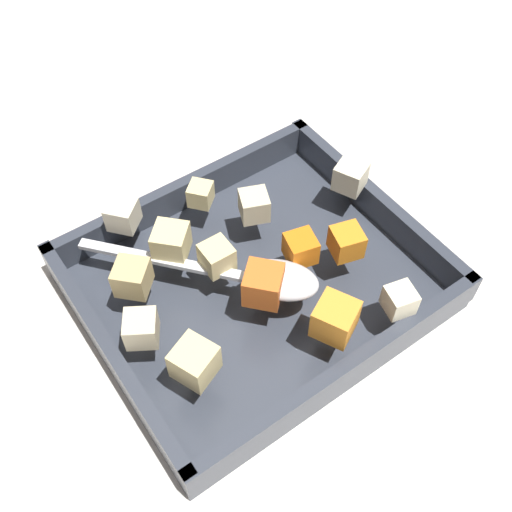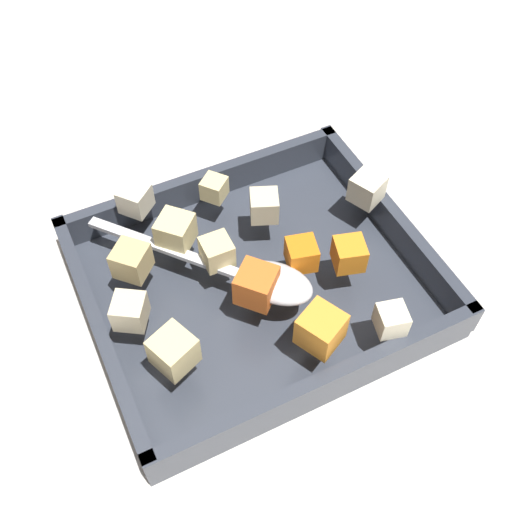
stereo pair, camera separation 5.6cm
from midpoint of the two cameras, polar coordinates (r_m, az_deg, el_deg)
The scene contains 17 objects.
ground_plane at distance 0.61m, azimuth 1.22°, elevation -4.00°, with size 4.00×4.00×0.00m, color beige.
baking_dish at distance 0.60m, azimuth 2.68°, elevation -2.83°, with size 0.32×0.27×0.05m.
carrot_chunk_front_center at distance 0.53m, azimuth 2.86°, elevation -3.02°, with size 0.03×0.03×0.03m, color orange.
carrot_chunk_center at distance 0.56m, azimuth 7.14°, elevation -0.02°, with size 0.03×0.03×0.03m, color orange.
carrot_chunk_near_spoon at distance 0.52m, azimuth 9.24°, elevation -7.01°, with size 0.03×0.03×0.03m, color orange.
carrot_chunk_mid_right at distance 0.57m, azimuth 11.53°, elevation -0.00°, with size 0.03×0.03×0.03m, color orange.
potato_chunk_corner_sw at distance 0.50m, azimuth -4.57°, elevation -9.13°, with size 0.03×0.03×0.03m, color #E0CC89.
potato_chunk_heap_top at distance 0.56m, azimuth -8.83°, elevation -0.63°, with size 0.03×0.03×0.03m, color tan.
potato_chunk_near_left at distance 0.60m, azimuth 3.47°, elevation 4.56°, with size 0.03×0.03×0.03m, color beige.
potato_chunk_far_left at distance 0.53m, azimuth -8.81°, elevation -5.36°, with size 0.03×0.03×0.03m, color beige.
potato_chunk_corner_ne at distance 0.57m, azimuth -4.81°, elevation 2.17°, with size 0.03×0.03×0.03m, color #E0CC89.
potato_chunk_near_right at distance 0.54m, azimuth 15.54°, elevation -5.99°, with size 0.02×0.02×0.02m, color beige.
potato_chunk_back_center at distance 0.63m, azimuth 12.94°, elevation 6.05°, with size 0.03×0.03×0.03m, color beige.
potato_chunk_under_handle at distance 0.61m, azimuth -1.33°, elevation 6.22°, with size 0.02×0.02×0.02m, color #E0CC89.
potato_chunk_far_right at distance 0.56m, azimuth -0.83°, elevation 0.21°, with size 0.03×0.03×0.03m, color #E0CC89.
parsnip_chunk_corner_se at distance 0.61m, azimuth -8.72°, elevation 5.16°, with size 0.03×0.03×0.03m, color beige.
serving_spoon at distance 0.55m, azimuth 3.46°, elevation -2.32°, with size 0.17×0.19×0.02m.
Camera 2 is at (-0.13, -0.31, 0.51)m, focal length 42.62 mm.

